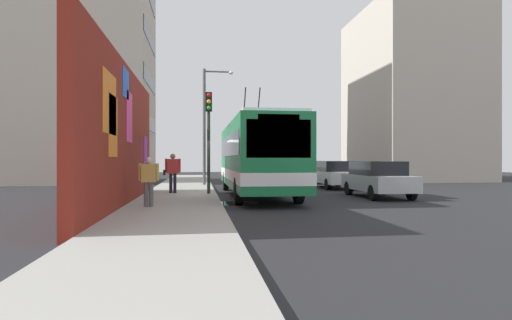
{
  "coord_description": "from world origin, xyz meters",
  "views": [
    {
      "loc": [
        -19.8,
        0.8,
        1.64
      ],
      "look_at": [
        0.19,
        -1.84,
        1.64
      ],
      "focal_mm": 30.65,
      "sensor_mm": 36.0,
      "label": 1
    }
  ],
  "objects_px": {
    "parked_car_white": "(333,174)",
    "pedestrian_near_wall": "(149,178)",
    "pedestrian_midblock": "(173,170)",
    "city_bus": "(256,155)",
    "traffic_light": "(209,126)",
    "parked_car_silver": "(378,178)",
    "parked_car_champagne": "(309,171)",
    "street_lamp": "(207,118)"
  },
  "relations": [
    {
      "from": "parked_car_silver",
      "to": "street_lamp",
      "type": "height_order",
      "value": "street_lamp"
    },
    {
      "from": "parked_car_white",
      "to": "pedestrian_near_wall",
      "type": "xyz_separation_m",
      "value": [
        -10.41,
        9.38,
        0.23
      ]
    },
    {
      "from": "parked_car_white",
      "to": "pedestrian_near_wall",
      "type": "bearing_deg",
      "value": 137.98
    },
    {
      "from": "parked_car_white",
      "to": "pedestrian_midblock",
      "type": "xyz_separation_m",
      "value": [
        -4.71,
        8.95,
        0.37
      ]
    },
    {
      "from": "parked_car_champagne",
      "to": "pedestrian_midblock",
      "type": "height_order",
      "value": "pedestrian_midblock"
    },
    {
      "from": "traffic_light",
      "to": "street_lamp",
      "type": "distance_m",
      "value": 7.36
    },
    {
      "from": "city_bus",
      "to": "pedestrian_near_wall",
      "type": "distance_m",
      "value": 6.95
    },
    {
      "from": "pedestrian_near_wall",
      "to": "street_lamp",
      "type": "distance_m",
      "value": 12.89
    },
    {
      "from": "parked_car_white",
      "to": "parked_car_silver",
      "type": "bearing_deg",
      "value": 180.0
    },
    {
      "from": "city_bus",
      "to": "pedestrian_near_wall",
      "type": "bearing_deg",
      "value": 142.75
    },
    {
      "from": "parked_car_champagne",
      "to": "pedestrian_near_wall",
      "type": "relative_size",
      "value": 2.64
    },
    {
      "from": "city_bus",
      "to": "parked_car_champagne",
      "type": "height_order",
      "value": "city_bus"
    },
    {
      "from": "parked_car_white",
      "to": "pedestrian_midblock",
      "type": "distance_m",
      "value": 10.12
    },
    {
      "from": "parked_car_silver",
      "to": "street_lamp",
      "type": "bearing_deg",
      "value": 41.04
    },
    {
      "from": "city_bus",
      "to": "parked_car_champagne",
      "type": "distance_m",
      "value": 11.8
    },
    {
      "from": "pedestrian_near_wall",
      "to": "parked_car_white",
      "type": "bearing_deg",
      "value": -42.02
    },
    {
      "from": "parked_car_champagne",
      "to": "pedestrian_near_wall",
      "type": "xyz_separation_m",
      "value": [
        -16.03,
        9.38,
        0.23
      ]
    },
    {
      "from": "city_bus",
      "to": "parked_car_white",
      "type": "height_order",
      "value": "city_bus"
    },
    {
      "from": "parked_car_silver",
      "to": "street_lamp",
      "type": "xyz_separation_m",
      "value": [
        8.33,
        7.25,
        3.33
      ]
    },
    {
      "from": "parked_car_champagne",
      "to": "pedestrian_near_wall",
      "type": "distance_m",
      "value": 18.58
    },
    {
      "from": "parked_car_silver",
      "to": "pedestrian_midblock",
      "type": "distance_m",
      "value": 9.12
    },
    {
      "from": "street_lamp",
      "to": "traffic_light",
      "type": "bearing_deg",
      "value": 179.23
    },
    {
      "from": "traffic_light",
      "to": "parked_car_champagne",
      "type": "bearing_deg",
      "value": -33.77
    },
    {
      "from": "parked_car_champagne",
      "to": "street_lamp",
      "type": "distance_m",
      "value": 8.8
    },
    {
      "from": "street_lamp",
      "to": "pedestrian_midblock",
      "type": "bearing_deg",
      "value": 165.63
    },
    {
      "from": "pedestrian_near_wall",
      "to": "traffic_light",
      "type": "bearing_deg",
      "value": -21.92
    },
    {
      "from": "pedestrian_near_wall",
      "to": "city_bus",
      "type": "bearing_deg",
      "value": -37.25
    },
    {
      "from": "parked_car_white",
      "to": "parked_car_champagne",
      "type": "bearing_deg",
      "value": 0.0
    },
    {
      "from": "pedestrian_midblock",
      "to": "pedestrian_near_wall",
      "type": "distance_m",
      "value": 5.72
    },
    {
      "from": "city_bus",
      "to": "traffic_light",
      "type": "bearing_deg",
      "value": 101.93
    },
    {
      "from": "parked_car_silver",
      "to": "traffic_light",
      "type": "relative_size",
      "value": 0.98
    },
    {
      "from": "city_bus",
      "to": "parked_car_silver",
      "type": "height_order",
      "value": "city_bus"
    },
    {
      "from": "parked_car_champagne",
      "to": "pedestrian_midblock",
      "type": "bearing_deg",
      "value": 139.1
    },
    {
      "from": "parked_car_champagne",
      "to": "traffic_light",
      "type": "distance_m",
      "value": 13.42
    },
    {
      "from": "city_bus",
      "to": "parked_car_white",
      "type": "relative_size",
      "value": 2.38
    },
    {
      "from": "city_bus",
      "to": "parked_car_silver",
      "type": "distance_m",
      "value": 5.51
    },
    {
      "from": "parked_car_silver",
      "to": "pedestrian_near_wall",
      "type": "relative_size",
      "value": 2.77
    },
    {
      "from": "pedestrian_near_wall",
      "to": "street_lamp",
      "type": "height_order",
      "value": "street_lamp"
    },
    {
      "from": "pedestrian_near_wall",
      "to": "street_lamp",
      "type": "relative_size",
      "value": 0.23
    },
    {
      "from": "traffic_light",
      "to": "parked_car_silver",
      "type": "bearing_deg",
      "value": -98.06
    },
    {
      "from": "parked_car_champagne",
      "to": "street_lamp",
      "type": "bearing_deg",
      "value": 117.05
    },
    {
      "from": "parked_car_silver",
      "to": "parked_car_white",
      "type": "xyz_separation_m",
      "value": [
        6.41,
        -0.0,
        0.0
      ]
    }
  ]
}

